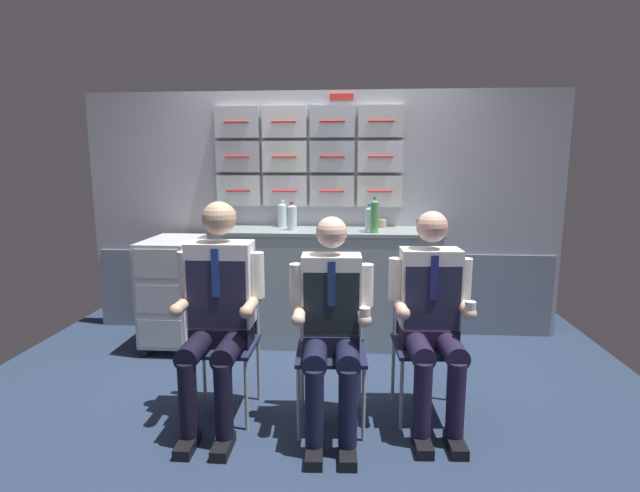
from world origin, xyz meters
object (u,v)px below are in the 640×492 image
folding_chair_left (226,326)px  espresso_cup_small (325,225)px  folding_chair_right (331,333)px  crew_member_by_counter (432,309)px  service_trolley (174,289)px  sparkling_bottle_green (369,218)px  crew_member_right (331,318)px  folding_chair_by_counter (425,327)px  crew_member_left (218,302)px

folding_chair_left → espresso_cup_small: 1.35m
folding_chair_right → crew_member_by_counter: crew_member_by_counter is taller
folding_chair_right → espresso_cup_small: bearing=95.3°
service_trolley → folding_chair_left: (0.73, -0.99, 0.04)m
crew_member_by_counter → sparkling_bottle_green: (-0.34, 1.19, 0.39)m
service_trolley → crew_member_right: size_ratio=0.74×
folding_chair_right → sparkling_bottle_green: sparkling_bottle_green is taller
folding_chair_left → folding_chair_by_counter: same height
crew_member_left → folding_chair_by_counter: (1.24, 0.24, -0.20)m
crew_member_right → service_trolley: bearing=138.7°
folding_chair_left → service_trolley: bearing=126.2°
crew_member_right → sparkling_bottle_green: crew_member_right is taller
folding_chair_by_counter → service_trolley: bearing=155.1°
crew_member_by_counter → espresso_cup_small: 1.44m
crew_member_left → service_trolley: bearing=122.3°
crew_member_left → crew_member_by_counter: size_ratio=1.04×
folding_chair_left → crew_member_by_counter: bearing=-3.8°
folding_chair_left → espresso_cup_small: bearing=64.2°
crew_member_right → sparkling_bottle_green: (0.24, 1.34, 0.41)m
crew_member_by_counter → espresso_cup_small: (-0.70, 1.21, 0.34)m
folding_chair_by_counter → crew_member_by_counter: bearing=-86.6°
folding_chair_left → sparkling_bottle_green: bearing=50.6°
folding_chair_by_counter → folding_chair_left: bearing=-176.4°
crew_member_right → espresso_cup_small: 1.41m
folding_chair_left → folding_chair_right: same height
folding_chair_right → espresso_cup_small: (-0.11, 1.20, 0.50)m
service_trolley → folding_chair_left: size_ratio=1.07×
crew_member_left → folding_chair_left: bearing=90.3°
folding_chair_left → crew_member_by_counter: crew_member_by_counter is taller
folding_chair_left → crew_member_left: 0.26m
folding_chair_left → folding_chair_right: 0.66m
service_trolley → folding_chair_right: (1.38, -1.06, 0.04)m
folding_chair_left → folding_chair_by_counter: 1.24m
espresso_cup_small → folding_chair_by_counter: bearing=-56.7°
folding_chair_by_counter → sparkling_bottle_green: sparkling_bottle_green is taller
folding_chair_right → crew_member_left: bearing=-172.4°
service_trolley → sparkling_bottle_green: sparkling_bottle_green is taller
crew_member_right → folding_chair_by_counter: 0.67m
folding_chair_by_counter → sparkling_bottle_green: size_ratio=3.83×
service_trolley → crew_member_left: 1.38m
espresso_cup_small → folding_chair_right: bearing=-84.7°
crew_member_right → crew_member_by_counter: crew_member_by_counter is taller
service_trolley → crew_member_left: (0.73, -1.15, 0.24)m
crew_member_left → crew_member_right: size_ratio=1.06×
folding_chair_right → crew_member_right: bearing=-86.6°
folding_chair_left → espresso_cup_small: size_ratio=9.66×
folding_chair_right → folding_chair_by_counter: size_ratio=1.00×
folding_chair_left → crew_member_right: size_ratio=0.69×
sparkling_bottle_green → espresso_cup_small: (-0.36, 0.02, -0.06)m
service_trolley → crew_member_right: bearing=-41.3°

